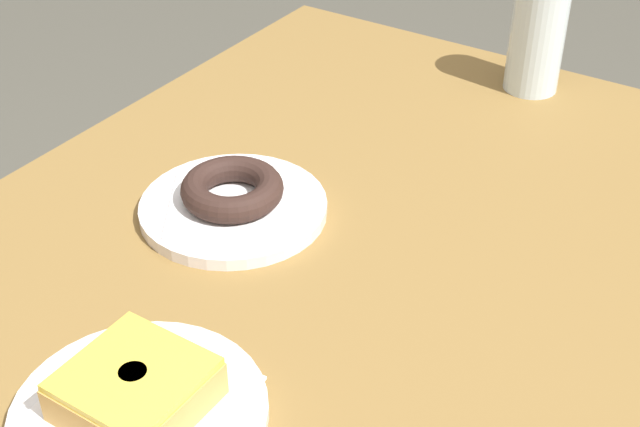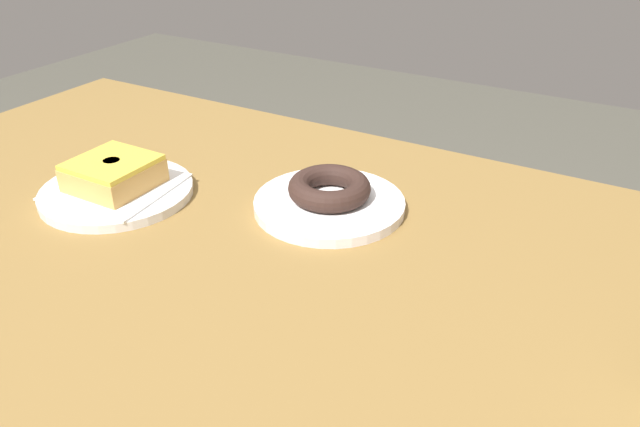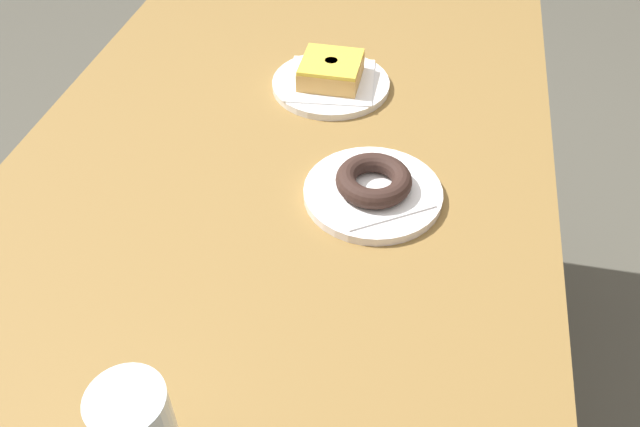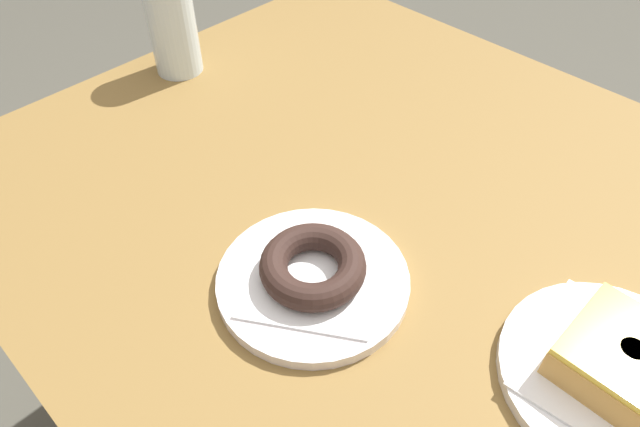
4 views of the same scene
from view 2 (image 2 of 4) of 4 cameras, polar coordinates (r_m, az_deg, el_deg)
name	(u,v)px [view 2 (image 2 of 4)]	position (r m, az deg, el deg)	size (l,w,h in m)	color
table	(210,307)	(0.81, -9.99, -8.38)	(1.21, 0.82, 0.72)	olive
plate_chocolate_ring	(329,204)	(0.81, 0.85, 0.86)	(0.20, 0.20, 0.01)	white
napkin_chocolate_ring	(329,199)	(0.81, 0.85, 1.36)	(0.13, 0.13, 0.00)	white
donut_chocolate_ring	(329,188)	(0.80, 0.86, 2.36)	(0.11, 0.11, 0.03)	#32201B
plate_glazed_square	(117,192)	(0.89, -18.07, 1.90)	(0.20, 0.20, 0.01)	white
napkin_glazed_square	(116,187)	(0.89, -18.15, 2.34)	(0.15, 0.15, 0.00)	white
donut_glazed_square	(114,173)	(0.88, -18.35, 3.53)	(0.10, 0.10, 0.04)	tan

